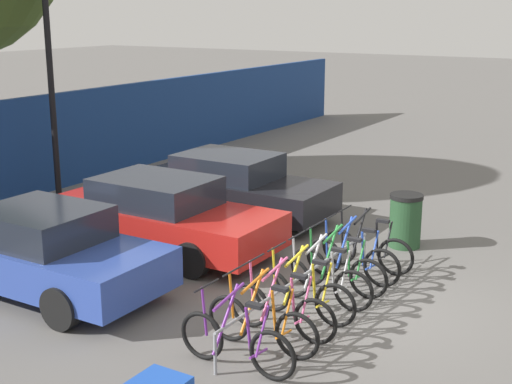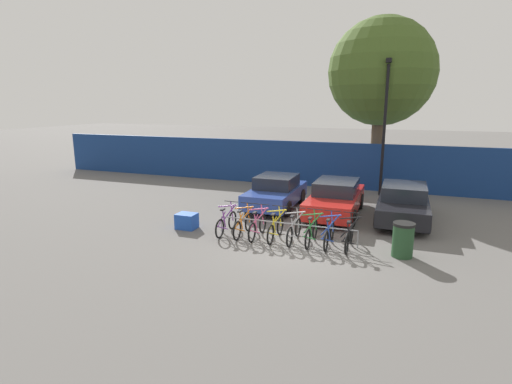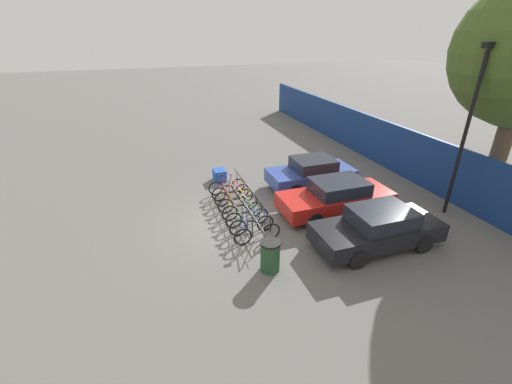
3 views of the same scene
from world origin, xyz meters
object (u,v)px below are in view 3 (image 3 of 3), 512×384
(lamp_post, at_px, (467,127))
(cargo_crate, at_px, (219,175))
(car_blue, at_px, (311,173))
(trash_bin, at_px, (270,256))
(car_black, at_px, (378,228))
(bicycle_blue, at_px, (252,224))
(bike_rack, at_px, (244,203))
(bicycle_orange, at_px, (231,192))
(bicycle_yellow, at_px, (238,203))
(bicycle_silver, at_px, (243,210))
(car_red, at_px, (336,197))
(bicycle_purple, at_px, (227,186))
(bicycle_green, at_px, (247,217))
(bicycle_pink, at_px, (234,197))
(bicycle_black, at_px, (257,233))

(lamp_post, bearing_deg, cargo_crate, -127.89)
(car_blue, relative_size, trash_bin, 3.88)
(car_black, bearing_deg, bicycle_blue, -119.24)
(bike_rack, height_order, lamp_post, lamp_post)
(bicycle_orange, xyz_separation_m, car_black, (5.06, 3.81, 0.31))
(bicycle_orange, distance_m, car_black, 6.34)
(bicycle_yellow, xyz_separation_m, lamp_post, (2.83, 7.97, 3.19))
(bicycle_silver, relative_size, car_blue, 0.43)
(bicycle_orange, xyz_separation_m, lamp_post, (3.98, 7.97, 3.19))
(bicycle_yellow, height_order, car_red, car_red)
(bike_rack, xyz_separation_m, bicycle_blue, (1.47, -0.15, -0.12))
(trash_bin, bearing_deg, bicycle_purple, 178.73)
(bicycle_yellow, xyz_separation_m, car_blue, (-1.24, 3.94, 0.31))
(bicycle_silver, relative_size, car_red, 0.37)
(bicycle_orange, bearing_deg, bike_rack, 3.71)
(bicycle_yellow, distance_m, car_black, 5.46)
(trash_bin, bearing_deg, bicycle_yellow, 178.16)
(bicycle_yellow, relative_size, bicycle_blue, 1.00)
(bike_rack, relative_size, bicycle_orange, 2.76)
(bicycle_purple, relative_size, bicycle_green, 1.00)
(bicycle_purple, distance_m, bicycle_pink, 1.15)
(bicycle_purple, height_order, lamp_post, lamp_post)
(bicycle_silver, height_order, car_red, car_red)
(bike_rack, bearing_deg, car_blue, 112.13)
(bicycle_purple, bearing_deg, bicycle_orange, -1.18)
(bicycle_pink, xyz_separation_m, bicycle_blue, (2.41, 0.00, 0.00))
(car_black, relative_size, lamp_post, 0.69)
(trash_bin, height_order, cargo_crate, trash_bin)
(bicycle_blue, xyz_separation_m, car_blue, (-3.01, 3.94, 0.31))
(bike_rack, bearing_deg, bicycle_black, -4.07)
(bike_rack, distance_m, cargo_crate, 3.67)
(bicycle_blue, relative_size, car_black, 0.39)
(bicycle_orange, xyz_separation_m, bicycle_silver, (1.78, 0.00, 0.00))
(bicycle_yellow, distance_m, cargo_crate, 3.36)
(bicycle_orange, relative_size, bicycle_black, 1.00)
(bicycle_black, xyz_separation_m, lamp_post, (0.44, 7.97, 3.19))
(bicycle_purple, xyz_separation_m, bicycle_black, (4.17, 0.00, 0.00))
(car_red, distance_m, car_black, 2.56)
(bicycle_silver, height_order, bicycle_green, same)
(bicycle_orange, relative_size, bicycle_silver, 1.00)
(bicycle_orange, xyz_separation_m, car_blue, (-0.08, 3.94, 0.31))
(car_black, bearing_deg, bicycle_purple, -146.21)
(bicycle_blue, xyz_separation_m, trash_bin, (2.18, -0.13, 0.14))
(car_red, relative_size, cargo_crate, 6.53)
(bicycle_yellow, relative_size, bicycle_silver, 1.00)
(bicycle_green, bearing_deg, trash_bin, -2.52)
(bicycle_blue, relative_size, bicycle_black, 1.00)
(bicycle_black, distance_m, cargo_crate, 5.75)
(car_black, bearing_deg, bicycle_green, -125.32)
(trash_bin, xyz_separation_m, cargo_crate, (-7.31, 0.15, -0.24))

